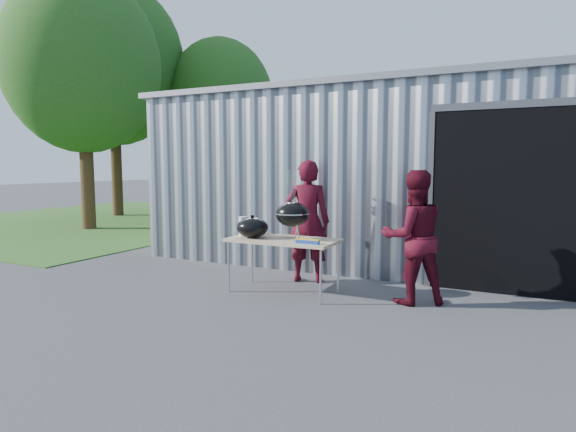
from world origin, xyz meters
The scene contains 14 objects.
ground centered at (0.00, 0.00, 0.00)m, with size 80.00×80.00×0.00m, color #3E3E41.
building centered at (0.92, 4.59, 1.54)m, with size 8.20×6.20×3.10m.
grass_patch centered at (-9.00, 6.00, 0.01)m, with size 10.00×12.00×0.02m, color #2D591E.
tree_left centered at (-7.50, 4.00, 4.43)m, with size 4.11×4.11×6.81m.
tree_mid centered at (-9.50, 7.00, 5.18)m, with size 4.80×4.80×7.95m.
tree_far centered at (-6.50, 9.00, 4.02)m, with size 3.73×3.73×6.17m.
folding_table centered at (0.33, 0.44, 0.71)m, with size 1.50×0.75×0.75m.
kettle_grill centered at (0.47, 0.45, 1.17)m, with size 0.46×0.46×0.94m.
grill_lid centered at (-0.10, 0.34, 0.89)m, with size 0.44×0.44×0.32m.
paper_towels centered at (-0.28, 0.39, 0.89)m, with size 0.12×0.12×0.28m, color white.
white_tub centered at (-0.22, 0.66, 0.80)m, with size 0.20×0.15×0.10m, color white.
foil_box centered at (0.81, 0.19, 0.78)m, with size 0.32×0.05×0.06m.
person_cook centered at (0.37, 1.17, 0.92)m, with size 0.67×0.44×1.84m, color #470A16.
person_bystander centered at (2.04, 0.72, 0.85)m, with size 0.82×0.64×1.70m, color #470A16.
Camera 1 is at (3.29, -5.38, 1.75)m, focal length 30.00 mm.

